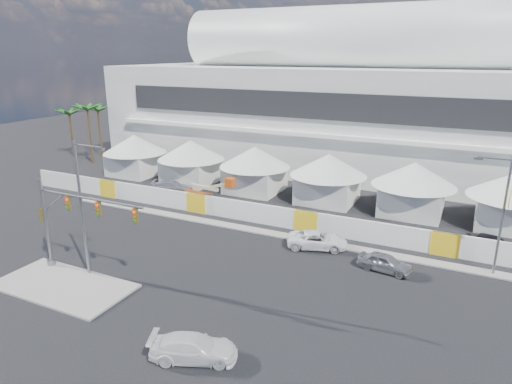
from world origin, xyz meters
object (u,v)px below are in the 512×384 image
at_px(pickup_curb, 317,240).
at_px(streetlight_median, 83,201).
at_px(lot_car_c, 172,187).
at_px(boom_lift, 202,195).
at_px(streetlight_curb, 501,208).
at_px(lot_car_b, 493,244).
at_px(sedan_silver, 385,262).
at_px(pickup_near, 194,348).
at_px(traffic_mast, 66,222).

relative_size(pickup_curb, streetlight_median, 0.51).
distance_m(lot_car_c, boom_lift, 5.66).
height_order(streetlight_median, streetlight_curb, streetlight_median).
height_order(lot_car_b, streetlight_median, streetlight_median).
distance_m(sedan_silver, pickup_near, 16.84).
height_order(lot_car_c, streetlight_median, streetlight_median).
bearing_deg(lot_car_b, pickup_near, 158.09).
height_order(pickup_curb, lot_car_c, pickup_curb).
relative_size(lot_car_c, boom_lift, 0.71).
relative_size(lot_car_b, streetlight_curb, 0.50).
xyz_separation_m(lot_car_c, traffic_mast, (5.26, -20.12, 3.36)).
height_order(pickup_curb, boom_lift, boom_lift).
xyz_separation_m(lot_car_c, streetlight_curb, (33.93, -6.62, 4.55)).
distance_m(lot_car_b, boom_lift, 28.76).
relative_size(sedan_silver, lot_car_c, 0.84).
bearing_deg(sedan_silver, lot_car_b, -38.56).
distance_m(lot_car_c, streetlight_curb, 34.87).
xyz_separation_m(streetlight_curb, boom_lift, (-28.59, 4.76, -4.33)).
bearing_deg(boom_lift, streetlight_median, -78.42).
bearing_deg(pickup_near, lot_car_b, -55.48).
bearing_deg(streetlight_curb, pickup_curb, -175.34).
distance_m(sedan_silver, streetlight_curb, 9.07).
distance_m(pickup_near, streetlight_median, 14.17).
bearing_deg(streetlight_median, lot_car_c, 109.60).
relative_size(lot_car_b, traffic_mast, 0.46).
distance_m(lot_car_b, traffic_mast, 34.07).
distance_m(streetlight_median, streetlight_curb, 29.96).
bearing_deg(traffic_mast, streetlight_curb, 25.21).
relative_size(sedan_silver, pickup_near, 0.85).
xyz_separation_m(sedan_silver, boom_lift, (-21.32, 7.68, 0.23)).
bearing_deg(traffic_mast, pickup_curb, 38.91).
xyz_separation_m(traffic_mast, streetlight_median, (1.83, 0.20, 1.84)).
distance_m(streetlight_curb, boom_lift, 29.30).
bearing_deg(streetlight_curb, pickup_near, -128.82).
bearing_deg(boom_lift, sedan_silver, -13.78).
distance_m(pickup_curb, streetlight_curb, 14.08).
relative_size(pickup_curb, pickup_near, 1.07).
relative_size(traffic_mast, streetlight_median, 0.99).
xyz_separation_m(pickup_near, lot_car_b, (14.73, 22.44, 0.08)).
bearing_deg(traffic_mast, pickup_near, -18.08).
bearing_deg(streetlight_median, lot_car_b, 33.16).
relative_size(lot_car_c, traffic_mast, 0.49).
relative_size(streetlight_curb, boom_lift, 1.32).
xyz_separation_m(pickup_near, lot_car_c, (-19.36, 24.73, 0.01)).
xyz_separation_m(streetlight_median, streetlight_curb, (26.84, 13.30, -0.65)).
distance_m(sedan_silver, traffic_mast, 24.11).
height_order(lot_car_c, boom_lift, boom_lift).
bearing_deg(pickup_curb, lot_car_b, -85.69).
relative_size(streetlight_median, streetlight_curb, 1.11).
xyz_separation_m(lot_car_b, boom_lift, (-28.75, 0.42, 0.16)).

